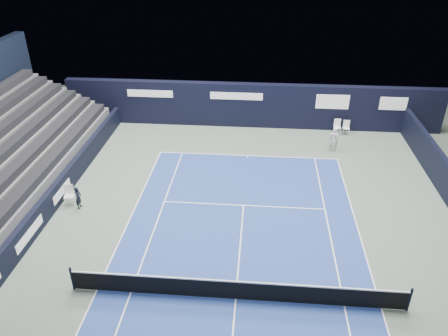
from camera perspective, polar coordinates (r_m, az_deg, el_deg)
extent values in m
plane|color=#516055|center=(18.97, 1.93, -12.41)|extent=(48.00, 48.00, 0.00)
cube|color=navy|center=(17.53, 1.54, -16.75)|extent=(10.97, 23.77, 0.01)
cube|color=white|center=(30.76, 14.59, 5.13)|extent=(0.47, 0.45, 0.04)
cube|color=white|center=(30.83, 14.58, 5.76)|extent=(0.45, 0.05, 0.54)
cylinder|color=white|center=(31.06, 14.82, 4.86)|extent=(0.03, 0.03, 0.48)
cylinder|color=white|center=(30.98, 14.12, 4.88)|extent=(0.03, 0.03, 0.48)
cylinder|color=white|center=(30.73, 14.95, 4.57)|extent=(0.03, 0.03, 0.48)
cylinder|color=white|center=(30.65, 14.24, 4.60)|extent=(0.03, 0.03, 0.48)
cube|color=white|center=(30.82, 14.60, 5.93)|extent=(0.37, 0.10, 0.35)
cube|color=silver|center=(30.86, 15.67, 5.01)|extent=(0.46, 0.44, 0.04)
cube|color=silver|center=(30.93, 15.70, 5.61)|extent=(0.43, 0.06, 0.51)
cylinder|color=silver|center=(31.13, 15.92, 4.74)|extent=(0.02, 0.02, 0.45)
cylinder|color=silver|center=(31.08, 15.24, 4.79)|extent=(0.02, 0.02, 0.45)
cylinder|color=silver|center=(30.82, 15.98, 4.47)|extent=(0.02, 0.02, 0.45)
cylinder|color=silver|center=(30.77, 15.30, 4.53)|extent=(0.02, 0.02, 0.45)
cube|color=silver|center=(23.60, -19.59, -3.49)|extent=(0.56, 0.54, 0.04)
cube|color=silver|center=(23.63, -19.62, -2.62)|extent=(0.47, 0.14, 0.56)
cylinder|color=silver|center=(23.84, -18.95, -3.72)|extent=(0.03, 0.03, 0.49)
cylinder|color=silver|center=(23.93, -19.89, -3.77)|extent=(0.03, 0.03, 0.49)
cylinder|color=silver|center=(23.53, -19.09, -4.22)|extent=(0.03, 0.03, 0.49)
cylinder|color=silver|center=(23.62, -20.04, -4.27)|extent=(0.03, 0.03, 0.49)
imported|color=black|center=(23.13, -18.51, -3.67)|extent=(0.30, 0.45, 1.21)
cube|color=white|center=(27.14, 3.11, 1.63)|extent=(10.97, 0.06, 0.00)
cube|color=white|center=(18.19, 19.87, -16.87)|extent=(0.06, 23.77, 0.00)
cube|color=white|center=(18.54, -16.26, -15.05)|extent=(0.06, 23.77, 0.00)
cube|color=white|center=(17.87, 15.45, -16.99)|extent=(0.06, 23.77, 0.00)
cube|color=white|center=(18.14, -12.06, -15.59)|extent=(0.06, 23.77, 0.00)
cube|color=white|center=(22.43, 2.57, -4.89)|extent=(8.23, 0.06, 0.00)
cube|color=white|center=(17.53, 1.54, -16.74)|extent=(0.06, 12.80, 0.00)
cube|color=white|center=(27.01, 3.10, 1.48)|extent=(0.06, 0.30, 0.00)
cylinder|color=black|center=(18.09, 23.07, -15.54)|extent=(0.10, 0.10, 1.10)
cylinder|color=black|center=(18.50, -19.23, -13.46)|extent=(0.10, 0.10, 1.10)
cube|color=black|center=(17.20, 1.56, -15.70)|extent=(12.80, 0.03, 0.86)
cube|color=white|center=(16.89, 1.58, -14.62)|extent=(12.80, 0.05, 0.06)
cube|color=black|center=(30.71, 3.52, 8.19)|extent=(26.00, 0.60, 3.10)
cube|color=silver|center=(31.08, -9.64, 9.57)|extent=(3.20, 0.02, 0.50)
cube|color=silver|center=(30.18, 1.62, 9.37)|extent=(3.60, 0.02, 0.50)
cube|color=silver|center=(30.60, 13.99, 8.39)|extent=(2.20, 0.02, 1.00)
cube|color=silver|center=(31.49, 21.25, 7.84)|extent=(1.80, 0.02, 0.90)
cube|color=black|center=(23.99, -20.77, -2.85)|extent=(0.30, 22.00, 1.20)
cube|color=silver|center=(21.39, -24.03, -7.83)|extent=(0.02, 2.40, 0.45)
cube|color=silver|center=(23.92, -20.40, -2.88)|extent=(0.02, 2.00, 0.45)
cube|color=#49494B|center=(24.90, -21.22, -1.11)|extent=(0.90, 16.00, 1.65)
cube|color=#4E4E50|center=(25.19, -23.16, -0.57)|extent=(0.90, 16.00, 2.10)
cube|color=#505052|center=(25.52, -25.05, -0.03)|extent=(0.90, 16.00, 2.55)
cube|color=#48484A|center=(25.87, -26.89, 0.48)|extent=(0.90, 16.00, 3.00)
cube|color=black|center=(24.43, -21.65, 0.96)|extent=(0.63, 15.20, 0.40)
cube|color=black|center=(24.64, -23.72, 1.95)|extent=(0.63, 15.20, 0.40)
cube|color=black|center=(24.90, -25.75, 2.92)|extent=(0.63, 15.20, 0.40)
imported|color=silver|center=(28.28, 14.16, 3.68)|extent=(0.62, 0.45, 1.57)
cylinder|color=black|center=(27.87, 14.01, 3.92)|extent=(0.03, 0.29, 0.13)
torus|color=black|center=(27.61, 14.10, 3.89)|extent=(0.30, 0.13, 0.29)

